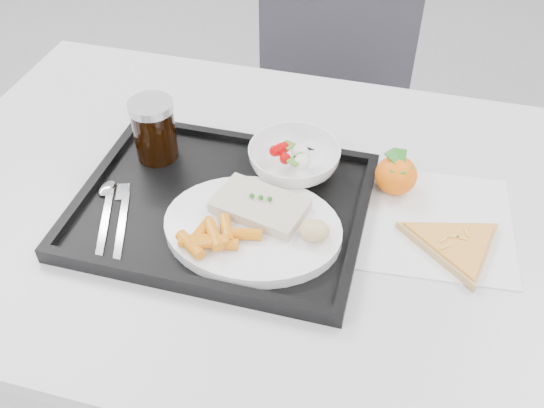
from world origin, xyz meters
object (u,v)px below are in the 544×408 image
at_px(tray, 222,207).
at_px(pizza_slice, 456,245).
at_px(dinner_plate, 253,228).
at_px(salad_bowl, 294,160).
at_px(tangerine, 396,175).
at_px(cola_glass, 154,129).
at_px(table, 270,231).
at_px(chair, 328,95).

distance_m(tray, pizza_slice, 0.36).
xyz_separation_m(dinner_plate, salad_bowl, (0.03, 0.16, 0.01)).
bearing_deg(pizza_slice, tangerine, 134.13).
bearing_deg(cola_glass, table, -13.03).
xyz_separation_m(chair, tray, (-0.05, -0.70, 0.22)).
height_order(cola_glass, tangerine, cola_glass).
xyz_separation_m(chair, salad_bowl, (0.04, -0.59, 0.25)).
relative_size(dinner_plate, tangerine, 3.01).
bearing_deg(pizza_slice, dinner_plate, -169.00).
bearing_deg(cola_glass, chair, 72.64).
relative_size(table, chair, 1.29).
relative_size(chair, tangerine, 10.35).
xyz_separation_m(tray, pizza_slice, (0.36, 0.01, 0.00)).
bearing_deg(dinner_plate, table, 88.23).
distance_m(salad_bowl, tangerine, 0.17).
bearing_deg(chair, tray, -93.72).
bearing_deg(dinner_plate, chair, 91.45).
xyz_separation_m(tray, tangerine, (0.26, 0.12, 0.03)).
height_order(chair, dinner_plate, chair).
bearing_deg(table, tangerine, 22.22).
relative_size(cola_glass, tangerine, 1.20).
height_order(table, cola_glass, cola_glass).
bearing_deg(pizza_slice, salad_bowl, 159.99).
xyz_separation_m(tray, salad_bowl, (0.09, 0.11, 0.03)).
relative_size(chair, tray, 2.07).
relative_size(salad_bowl, tangerine, 1.69).
bearing_deg(chair, dinner_plate, -88.55).
xyz_separation_m(chair, cola_glass, (-0.19, -0.61, 0.28)).
bearing_deg(salad_bowl, pizza_slice, -20.01).
distance_m(table, chair, 0.68).
xyz_separation_m(table, chair, (-0.02, 0.66, -0.15)).
distance_m(dinner_plate, cola_glass, 0.26).
bearing_deg(table, dinner_plate, -91.77).
bearing_deg(pizza_slice, tray, -178.32).
xyz_separation_m(chair, tangerine, (0.21, -0.58, 0.25)).
height_order(table, salad_bowl, salad_bowl).
bearing_deg(tray, salad_bowl, 50.45).
xyz_separation_m(tray, dinner_plate, (0.06, -0.05, 0.02)).
bearing_deg(cola_glass, pizza_slice, -8.81).
bearing_deg(salad_bowl, dinner_plate, -99.35).
relative_size(salad_bowl, cola_glass, 1.41).
distance_m(chair, cola_glass, 0.70).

